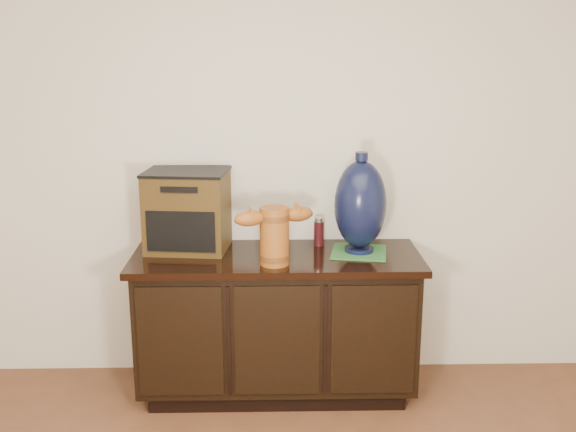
{
  "coord_description": "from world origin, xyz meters",
  "views": [
    {
      "loc": [
        -0.01,
        -1.02,
        1.79
      ],
      "look_at": [
        0.06,
        2.18,
        0.97
      ],
      "focal_mm": 42.0,
      "sensor_mm": 36.0,
      "label": 1
    }
  ],
  "objects_px": {
    "terracotta_vessel": "(274,232)",
    "lamp_base": "(360,205)",
    "tv_radio": "(188,210)",
    "sideboard": "(277,323)",
    "spray_can": "(319,232)"
  },
  "relations": [
    {
      "from": "sideboard",
      "to": "lamp_base",
      "type": "bearing_deg",
      "value": 3.86
    },
    {
      "from": "terracotta_vessel",
      "to": "tv_radio",
      "type": "height_order",
      "value": "tv_radio"
    },
    {
      "from": "sideboard",
      "to": "lamp_base",
      "type": "height_order",
      "value": "lamp_base"
    },
    {
      "from": "terracotta_vessel",
      "to": "tv_radio",
      "type": "relative_size",
      "value": 0.89
    },
    {
      "from": "terracotta_vessel",
      "to": "lamp_base",
      "type": "xyz_separation_m",
      "value": [
        0.43,
        0.17,
        0.09
      ]
    },
    {
      "from": "terracotta_vessel",
      "to": "lamp_base",
      "type": "relative_size",
      "value": 0.78
    },
    {
      "from": "sideboard",
      "to": "tv_radio",
      "type": "height_order",
      "value": "tv_radio"
    },
    {
      "from": "tv_radio",
      "to": "spray_can",
      "type": "bearing_deg",
      "value": 10.0
    },
    {
      "from": "terracotta_vessel",
      "to": "tv_radio",
      "type": "xyz_separation_m",
      "value": [
        -0.44,
        0.26,
        0.05
      ]
    },
    {
      "from": "lamp_base",
      "to": "tv_radio",
      "type": "bearing_deg",
      "value": 174.27
    },
    {
      "from": "tv_radio",
      "to": "spray_can",
      "type": "xyz_separation_m",
      "value": [
        0.68,
        0.05,
        -0.13
      ]
    },
    {
      "from": "sideboard",
      "to": "tv_radio",
      "type": "distance_m",
      "value": 0.74
    },
    {
      "from": "sideboard",
      "to": "spray_can",
      "type": "distance_m",
      "value": 0.52
    },
    {
      "from": "terracotta_vessel",
      "to": "spray_can",
      "type": "relative_size",
      "value": 2.6
    },
    {
      "from": "terracotta_vessel",
      "to": "tv_radio",
      "type": "distance_m",
      "value": 0.52
    }
  ]
}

